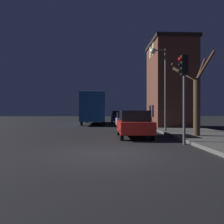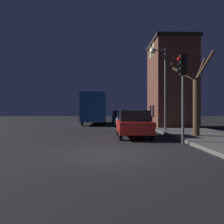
# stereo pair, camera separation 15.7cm
# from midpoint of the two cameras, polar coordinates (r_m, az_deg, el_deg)

# --- Properties ---
(ground_plane) EXTENTS (120.00, 120.00, 0.00)m
(ground_plane) POSITION_cam_midpoint_polar(r_m,az_deg,el_deg) (8.09, -0.63, -10.70)
(ground_plane) COLOR black
(brick_building) EXTENTS (3.87, 5.13, 8.02)m
(brick_building) POSITION_cam_midpoint_polar(r_m,az_deg,el_deg) (21.70, 15.36, 7.20)
(brick_building) COLOR brown
(brick_building) RESTS_ON sidewalk
(streetlamp) EXTENTS (1.18, 0.42, 5.86)m
(streetlamp) POSITION_cam_midpoint_polar(r_m,az_deg,el_deg) (16.03, 12.79, 9.82)
(streetlamp) COLOR #4C4C4C
(streetlamp) RESTS_ON sidewalk
(traffic_light) EXTENTS (0.43, 0.24, 4.10)m
(traffic_light) POSITION_cam_midpoint_polar(r_m,az_deg,el_deg) (10.61, 18.31, 7.89)
(traffic_light) COLOR #4C4C4C
(traffic_light) RESTS_ON ground
(bare_tree) EXTENTS (2.36, 1.78, 4.70)m
(bare_tree) POSITION_cam_midpoint_polar(r_m,az_deg,el_deg) (13.26, 21.19, 3.69)
(bare_tree) COLOR #473323
(bare_tree) RESTS_ON sidewalk
(bus) EXTENTS (2.58, 9.53, 3.62)m
(bus) POSITION_cam_midpoint_polar(r_m,az_deg,el_deg) (26.36, -4.29, 1.54)
(bus) COLOR #194793
(bus) RESTS_ON ground
(car_near_lane) EXTENTS (1.78, 3.84, 1.57)m
(car_near_lane) POSITION_cam_midpoint_polar(r_m,az_deg,el_deg) (12.74, 5.91, -3.05)
(car_near_lane) COLOR #B21E19
(car_near_lane) RESTS_ON ground
(car_mid_lane) EXTENTS (1.76, 3.81, 1.46)m
(car_mid_lane) POSITION_cam_midpoint_polar(r_m,az_deg,el_deg) (20.54, 3.78, -1.99)
(car_mid_lane) COLOR #B7BABF
(car_mid_lane) RESTS_ON ground
(car_far_lane) EXTENTS (1.73, 3.87, 1.59)m
(car_far_lane) POSITION_cam_midpoint_polar(r_m,az_deg,el_deg) (29.17, 1.89, -1.23)
(car_far_lane) COLOR navy
(car_far_lane) RESTS_ON ground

